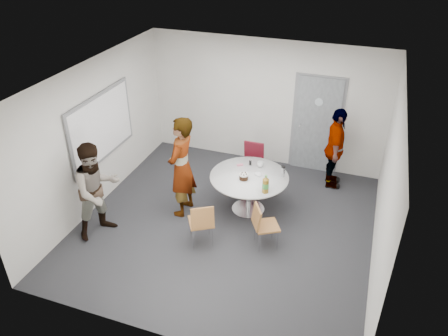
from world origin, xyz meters
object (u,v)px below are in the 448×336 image
at_px(person_right, 335,149).
at_px(person_main, 182,167).
at_px(chair_near_left, 202,221).
at_px(chair_far, 252,159).
at_px(chair_near_right, 262,223).
at_px(person_left, 97,190).
at_px(door, 316,125).
at_px(whiteboard, 102,127).
at_px(table, 250,181).

bearing_deg(person_right, person_main, 118.94).
height_order(chair_near_left, person_right, person_right).
height_order(chair_far, person_main, person_main).
bearing_deg(chair_near_right, chair_near_left, -101.66).
height_order(chair_far, person_left, person_left).
relative_size(chair_far, person_main, 0.47).
distance_m(door, whiteboard, 4.25).
height_order(door, whiteboard, door).
distance_m(chair_near_left, chair_far, 2.15).
bearing_deg(whiteboard, person_right, 23.48).
distance_m(whiteboard, chair_near_right, 3.38).
relative_size(whiteboard, chair_near_left, 2.31).
xyz_separation_m(whiteboard, chair_near_right, (3.20, -0.53, -0.97)).
bearing_deg(door, table, -113.27).
distance_m(person_left, person_right, 4.52).
xyz_separation_m(chair_near_right, person_right, (0.83, 2.28, 0.36)).
height_order(table, chair_far, table).
relative_size(chair_near_left, person_main, 0.43).
bearing_deg(person_left, chair_far, -11.97).
distance_m(chair_near_right, chair_far, 1.96).
distance_m(chair_near_right, person_right, 2.45).
distance_m(door, person_left, 4.54).
relative_size(table, person_main, 0.75).
bearing_deg(person_left, table, -29.26).
distance_m(whiteboard, chair_far, 2.95).
relative_size(table, chair_far, 1.60).
bearing_deg(person_right, person_left, 121.11).
bearing_deg(chair_near_right, door, 142.53).
relative_size(door, chair_far, 2.39).
height_order(table, person_main, person_main).
relative_size(whiteboard, person_main, 1.00).
xyz_separation_m(person_left, person_right, (3.52, 2.83, -0.03)).
height_order(door, table, door).
bearing_deg(chair_near_left, whiteboard, 128.22).
distance_m(chair_far, person_right, 1.63).
bearing_deg(person_main, whiteboard, -91.12).
bearing_deg(person_main, chair_far, 147.62).
bearing_deg(door, whiteboard, -147.34).
distance_m(chair_far, person_main, 1.69).
xyz_separation_m(whiteboard, chair_near_left, (2.27, -0.84, -0.95)).
bearing_deg(table, whiteboard, -172.63).
bearing_deg(chair_far, door, -137.84).
bearing_deg(whiteboard, chair_far, 27.45).
relative_size(whiteboard, table, 1.34).
xyz_separation_m(chair_far, person_right, (1.53, 0.45, 0.29)).
distance_m(whiteboard, table, 2.87).
bearing_deg(person_main, table, 111.47).
bearing_deg(person_main, door, 141.26).
distance_m(door, chair_near_right, 2.89).
xyz_separation_m(door, chair_far, (-1.07, -0.99, -0.49)).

